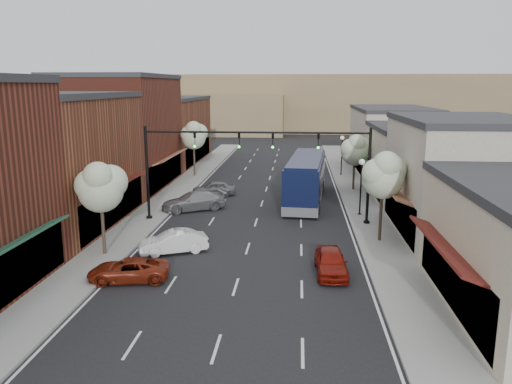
% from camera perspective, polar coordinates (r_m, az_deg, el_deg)
% --- Properties ---
extents(ground, '(160.00, 160.00, 0.00)m').
position_cam_1_polar(ground, '(29.09, -1.35, -7.73)').
color(ground, black).
rests_on(ground, ground).
extents(sidewalk_left, '(2.80, 73.00, 0.15)m').
position_cam_1_polar(sidewalk_left, '(48.11, -8.95, 0.22)').
color(sidewalk_left, gray).
rests_on(sidewalk_left, ground).
extents(sidewalk_right, '(2.80, 73.00, 0.15)m').
position_cam_1_polar(sidewalk_right, '(47.05, 11.34, -0.14)').
color(sidewalk_right, gray).
rests_on(sidewalk_right, ground).
extents(curb_left, '(0.25, 73.00, 0.17)m').
position_cam_1_polar(curb_left, '(47.79, -7.32, 0.19)').
color(curb_left, gray).
rests_on(curb_left, ground).
extents(curb_right, '(0.25, 73.00, 0.17)m').
position_cam_1_polar(curb_right, '(46.91, 9.64, -0.11)').
color(curb_right, gray).
rests_on(curb_right, ground).
extents(bldg_left_midnear, '(10.14, 14.10, 9.40)m').
position_cam_1_polar(bldg_left_midnear, '(37.76, -22.38, 3.26)').
color(bldg_left_midnear, brown).
rests_on(bldg_left_midnear, ground).
extents(bldg_left_midfar, '(10.14, 14.10, 10.90)m').
position_cam_1_polar(bldg_left_midfar, '(50.44, -15.25, 6.62)').
color(bldg_left_midfar, maroon).
rests_on(bldg_left_midfar, ground).
extents(bldg_left_far, '(10.14, 18.10, 8.40)m').
position_cam_1_polar(bldg_left_far, '(65.75, -10.42, 6.95)').
color(bldg_left_far, brown).
rests_on(bldg_left_far, ground).
extents(bldg_right_midnear, '(9.14, 12.10, 7.90)m').
position_cam_1_polar(bldg_right_midnear, '(35.40, 22.42, 1.49)').
color(bldg_right_midnear, beige).
rests_on(bldg_right_midnear, ground).
extents(bldg_right_midfar, '(9.14, 12.10, 6.40)m').
position_cam_1_polar(bldg_right_midfar, '(46.93, 18.02, 3.31)').
color(bldg_right_midfar, beige).
rests_on(bldg_right_midfar, ground).
extents(bldg_right_far, '(9.14, 16.10, 7.40)m').
position_cam_1_polar(bldg_right_far, '(60.48, 15.11, 5.82)').
color(bldg_right_far, beige).
rests_on(bldg_right_far, ground).
extents(hill_far, '(120.00, 30.00, 12.00)m').
position_cam_1_polar(hill_far, '(117.30, 3.44, 10.22)').
color(hill_far, '#7A6647').
rests_on(hill_far, ground).
extents(hill_near, '(50.00, 20.00, 8.00)m').
position_cam_1_polar(hill_near, '(109.02, -10.16, 8.86)').
color(hill_near, '#7A6647').
rests_on(hill_near, ground).
extents(signal_mast_right, '(8.22, 0.46, 7.00)m').
position_cam_1_polar(signal_mast_right, '(35.68, 9.04, 3.50)').
color(signal_mast_right, black).
rests_on(signal_mast_right, ground).
extents(signal_mast_left, '(8.22, 0.46, 7.00)m').
position_cam_1_polar(signal_mast_left, '(36.61, -8.83, 3.73)').
color(signal_mast_left, black).
rests_on(signal_mast_left, ground).
extents(tree_right_near, '(2.85, 2.65, 5.95)m').
position_cam_1_polar(tree_right_near, '(32.06, 14.40, 1.99)').
color(tree_right_near, '#47382B').
rests_on(tree_right_near, ground).
extents(tree_right_far, '(2.85, 2.65, 5.43)m').
position_cam_1_polar(tree_right_far, '(47.81, 11.28, 4.82)').
color(tree_right_far, '#47382B').
rests_on(tree_right_far, ground).
extents(tree_left_near, '(2.85, 2.65, 5.69)m').
position_cam_1_polar(tree_left_near, '(29.92, -17.33, 0.67)').
color(tree_left_near, '#47382B').
rests_on(tree_left_near, ground).
extents(tree_left_far, '(2.85, 2.65, 6.13)m').
position_cam_1_polar(tree_left_far, '(54.57, -7.11, 6.50)').
color(tree_left_far, '#47382B').
rests_on(tree_left_far, ground).
extents(lamp_post_near, '(0.44, 0.44, 4.44)m').
position_cam_1_polar(lamp_post_near, '(38.62, 11.93, 1.61)').
color(lamp_post_near, black).
rests_on(lamp_post_near, ground).
extents(lamp_post_far, '(0.44, 0.44, 4.44)m').
position_cam_1_polar(lamp_post_far, '(55.83, 9.79, 4.89)').
color(lamp_post_far, black).
rests_on(lamp_post_far, ground).
extents(coach_bus, '(3.80, 12.84, 3.87)m').
position_cam_1_polar(coach_bus, '(43.14, 5.73, 1.56)').
color(coach_bus, '#0D1435').
rests_on(coach_bus, ground).
extents(red_hatchback, '(1.75, 4.08, 1.37)m').
position_cam_1_polar(red_hatchback, '(27.07, 8.56, -7.88)').
color(red_hatchback, maroon).
rests_on(red_hatchback, ground).
extents(parked_car_a, '(4.39, 2.51, 1.15)m').
position_cam_1_polar(parked_car_a, '(26.75, -14.36, -8.62)').
color(parked_car_a, maroon).
rests_on(parked_car_a, ground).
extents(parked_car_b, '(4.30, 2.90, 1.34)m').
position_cam_1_polar(parked_car_b, '(30.45, -9.45, -5.65)').
color(parked_car_b, white).
rests_on(parked_car_b, ground).
extents(parked_car_c, '(5.52, 4.28, 1.49)m').
position_cam_1_polar(parked_car_c, '(40.38, -7.16, -1.04)').
color(parked_car_c, gray).
rests_on(parked_car_c, ground).
extents(parked_car_d, '(4.18, 2.43, 1.34)m').
position_cam_1_polar(parked_car_d, '(45.52, -4.84, 0.41)').
color(parked_car_d, slate).
rests_on(parked_car_d, ground).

